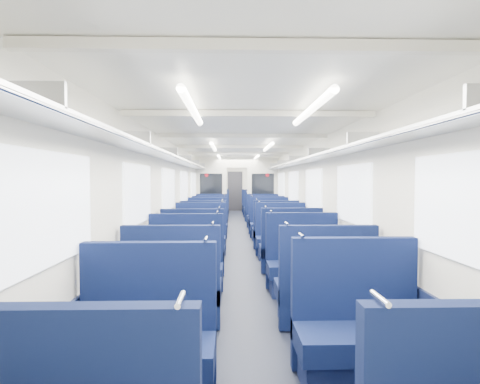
% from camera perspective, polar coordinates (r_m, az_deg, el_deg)
% --- Properties ---
extents(floor, '(2.80, 18.00, 0.01)m').
position_cam_1_polar(floor, '(10.09, -0.24, -7.21)').
color(floor, black).
rests_on(floor, ground).
extents(ceiling, '(2.80, 18.00, 0.01)m').
position_cam_1_polar(ceiling, '(9.98, -0.24, 6.23)').
color(ceiling, white).
rests_on(ceiling, wall_left).
extents(wall_left, '(0.02, 18.00, 2.35)m').
position_cam_1_polar(wall_left, '(10.04, -8.26, -0.53)').
color(wall_left, silver).
rests_on(wall_left, floor).
extents(dado_left, '(0.03, 17.90, 0.70)m').
position_cam_1_polar(dado_left, '(10.10, -8.15, -5.20)').
color(dado_left, '#111939').
rests_on(dado_left, floor).
extents(wall_right, '(0.02, 18.00, 2.35)m').
position_cam_1_polar(wall_right, '(10.09, 7.73, -0.51)').
color(wall_right, silver).
rests_on(wall_right, floor).
extents(dado_right, '(0.03, 17.90, 0.70)m').
position_cam_1_polar(dado_right, '(10.16, 7.63, -5.16)').
color(dado_right, '#111939').
rests_on(dado_right, floor).
extents(wall_far, '(2.80, 0.02, 2.35)m').
position_cam_1_polar(wall_far, '(18.96, -0.77, 0.68)').
color(wall_far, silver).
rests_on(wall_far, floor).
extents(luggage_rack_left, '(0.36, 17.40, 0.18)m').
position_cam_1_polar(luggage_rack_left, '(10.01, -7.22, 4.04)').
color(luggage_rack_left, '#B2B5BA').
rests_on(luggage_rack_left, wall_left).
extents(luggage_rack_right, '(0.36, 17.40, 0.18)m').
position_cam_1_polar(luggage_rack_right, '(10.06, 6.70, 4.04)').
color(luggage_rack_right, '#B2B5BA').
rests_on(luggage_rack_right, wall_right).
extents(windows, '(2.78, 15.60, 0.75)m').
position_cam_1_polar(windows, '(9.50, -0.19, 0.83)').
color(windows, white).
rests_on(windows, wall_left).
extents(ceiling_fittings, '(2.70, 16.06, 0.11)m').
position_cam_1_polar(ceiling_fittings, '(9.72, -0.21, 5.99)').
color(ceiling_fittings, silver).
rests_on(ceiling_fittings, ceiling).
extents(end_door, '(0.75, 0.06, 2.00)m').
position_cam_1_polar(end_door, '(18.91, -0.76, 0.14)').
color(end_door, black).
rests_on(end_door, floor).
extents(bulkhead, '(2.80, 0.10, 2.35)m').
position_cam_1_polar(bulkhead, '(12.55, -0.47, 0.26)').
color(bulkhead, silver).
rests_on(bulkhead, floor).
extents(seat_2, '(1.04, 0.57, 1.16)m').
position_cam_1_polar(seat_2, '(3.06, -14.34, -22.31)').
color(seat_2, '#0E1A45').
rests_on(seat_2, floor).
extents(seat_3, '(1.04, 0.57, 1.16)m').
position_cam_1_polar(seat_3, '(3.32, 17.82, -20.35)').
color(seat_3, '#0E1A45').
rests_on(seat_3, floor).
extents(seat_4, '(1.04, 0.57, 1.16)m').
position_cam_1_polar(seat_4, '(4.28, -10.22, -15.13)').
color(seat_4, '#0E1A45').
rests_on(seat_4, floor).
extents(seat_5, '(1.04, 0.57, 1.16)m').
position_cam_1_polar(seat_5, '(4.32, 12.86, -14.99)').
color(seat_5, '#0E1A45').
rests_on(seat_5, floor).
extents(seat_6, '(1.04, 0.57, 1.16)m').
position_cam_1_polar(seat_6, '(5.26, -8.46, -11.86)').
color(seat_6, '#0E1A45').
rests_on(seat_6, floor).
extents(seat_7, '(1.04, 0.57, 1.16)m').
position_cam_1_polar(seat_7, '(5.44, 9.72, -11.40)').
color(seat_7, '#0E1A45').
rests_on(seat_7, floor).
extents(seat_8, '(1.04, 0.57, 1.16)m').
position_cam_1_polar(seat_8, '(6.35, -7.18, -9.44)').
color(seat_8, '#0E1A45').
rests_on(seat_8, floor).
extents(seat_9, '(1.04, 0.57, 1.16)m').
position_cam_1_polar(seat_9, '(6.55, 7.75, -9.09)').
color(seat_9, '#0E1A45').
rests_on(seat_9, floor).
extents(seat_10, '(1.04, 0.57, 1.16)m').
position_cam_1_polar(seat_10, '(7.68, -6.14, -7.43)').
color(seat_10, '#0E1A45').
rests_on(seat_10, floor).
extents(seat_11, '(1.04, 0.57, 1.16)m').
position_cam_1_polar(seat_11, '(7.68, 6.37, -7.44)').
color(seat_11, '#0E1A45').
rests_on(seat_11, floor).
extents(seat_12, '(1.04, 0.57, 1.16)m').
position_cam_1_polar(seat_12, '(8.61, -5.62, -6.41)').
color(seat_12, '#0E1A45').
rests_on(seat_12, floor).
extents(seat_13, '(1.04, 0.57, 1.16)m').
position_cam_1_polar(seat_13, '(8.68, 5.46, -6.34)').
color(seat_13, '#0E1A45').
rests_on(seat_13, floor).
extents(seat_14, '(1.04, 0.57, 1.16)m').
position_cam_1_polar(seat_14, '(9.78, -5.10, -5.39)').
color(seat_14, '#0E1A45').
rests_on(seat_14, floor).
extents(seat_15, '(1.04, 0.57, 1.16)m').
position_cam_1_polar(seat_15, '(9.96, 4.57, -5.25)').
color(seat_15, '#0E1A45').
rests_on(seat_15, floor).
extents(seat_16, '(1.04, 0.57, 1.16)m').
position_cam_1_polar(seat_16, '(11.02, -4.67, -4.55)').
color(seat_16, '#0E1A45').
rests_on(seat_16, floor).
extents(seat_17, '(1.04, 0.57, 1.16)m').
position_cam_1_polar(seat_17, '(10.98, 4.02, -4.58)').
color(seat_17, '#0E1A45').
rests_on(seat_17, floor).
extents(seat_18, '(1.04, 0.57, 1.16)m').
position_cam_1_polar(seat_18, '(12.06, -4.38, -3.99)').
color(seat_18, '#0E1A45').
rests_on(seat_18, floor).
extents(seat_19, '(1.04, 0.57, 1.16)m').
position_cam_1_polar(seat_19, '(12.04, 3.54, -4.00)').
color(seat_19, '#0E1A45').
rests_on(seat_19, floor).
extents(seat_20, '(1.04, 0.57, 1.16)m').
position_cam_1_polar(seat_20, '(14.20, -3.92, -3.08)').
color(seat_20, '#0E1A45').
rests_on(seat_20, floor).
extents(seat_21, '(1.04, 0.57, 1.16)m').
position_cam_1_polar(seat_21, '(14.11, 2.82, -3.11)').
color(seat_21, '#0E1A45').
rests_on(seat_21, floor).
extents(seat_22, '(1.04, 0.57, 1.16)m').
position_cam_1_polar(seat_22, '(15.33, -3.73, -2.71)').
color(seat_22, '#0E1A45').
rests_on(seat_22, floor).
extents(seat_23, '(1.04, 0.57, 1.16)m').
position_cam_1_polar(seat_23, '(15.33, 2.48, -2.70)').
color(seat_23, '#0E1A45').
rests_on(seat_23, floor).
extents(seat_24, '(1.04, 0.57, 1.16)m').
position_cam_1_polar(seat_24, '(16.45, -3.57, -2.38)').
color(seat_24, '#0E1A45').
rests_on(seat_24, floor).
extents(seat_25, '(1.04, 0.57, 1.16)m').
position_cam_1_polar(seat_25, '(16.57, 2.19, -2.35)').
color(seat_25, '#0E1A45').
rests_on(seat_25, floor).
extents(seat_26, '(1.04, 0.57, 1.16)m').
position_cam_1_polar(seat_26, '(17.48, -3.44, -2.12)').
color(seat_26, '#0E1A45').
rests_on(seat_26, floor).
extents(seat_27, '(1.04, 0.57, 1.16)m').
position_cam_1_polar(seat_27, '(17.53, 2.00, -2.11)').
color(seat_27, '#0E1A45').
rests_on(seat_27, floor).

